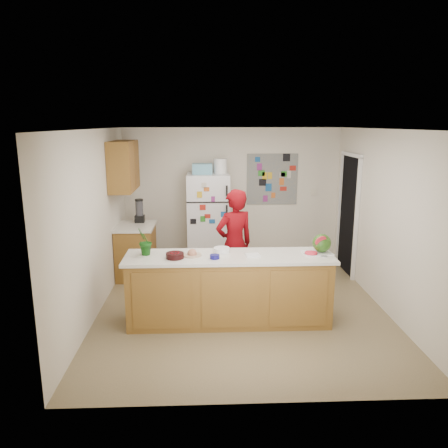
{
  "coord_description": "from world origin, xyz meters",
  "views": [
    {
      "loc": [
        -0.49,
        -5.85,
        2.58
      ],
      "look_at": [
        -0.24,
        0.2,
        1.17
      ],
      "focal_mm": 35.0,
      "sensor_mm": 36.0,
      "label": 1
    }
  ],
  "objects_px": {
    "watermelon": "(322,243)",
    "cherry_bowl": "(175,256)",
    "person": "(234,245)",
    "refrigerator": "(208,221)"
  },
  "relations": [
    {
      "from": "refrigerator",
      "to": "person",
      "type": "xyz_separation_m",
      "value": [
        0.37,
        -1.55,
        -0.02
      ]
    },
    {
      "from": "watermelon",
      "to": "cherry_bowl",
      "type": "bearing_deg",
      "value": -175.39
    },
    {
      "from": "cherry_bowl",
      "to": "person",
      "type": "bearing_deg",
      "value": 48.79
    },
    {
      "from": "refrigerator",
      "to": "watermelon",
      "type": "distance_m",
      "value": 2.75
    },
    {
      "from": "refrigerator",
      "to": "watermelon",
      "type": "bearing_deg",
      "value": -57.82
    },
    {
      "from": "watermelon",
      "to": "cherry_bowl",
      "type": "xyz_separation_m",
      "value": [
        -1.9,
        -0.15,
        -0.1
      ]
    },
    {
      "from": "refrigerator",
      "to": "watermelon",
      "type": "xyz_separation_m",
      "value": [
        1.46,
        -2.32,
        0.2
      ]
    },
    {
      "from": "watermelon",
      "to": "cherry_bowl",
      "type": "height_order",
      "value": "watermelon"
    },
    {
      "from": "person",
      "to": "refrigerator",
      "type": "bearing_deg",
      "value": -101.25
    },
    {
      "from": "person",
      "to": "cherry_bowl",
      "type": "xyz_separation_m",
      "value": [
        -0.81,
        -0.93,
        0.13
      ]
    }
  ]
}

